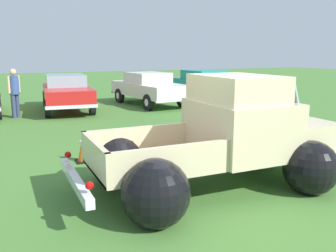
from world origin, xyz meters
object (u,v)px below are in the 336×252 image
at_px(vintage_pickup_truck, 227,143).
at_px(spectator_1, 14,90).
at_px(lane_cone_0, 84,147).
at_px(show_car_3, 206,83).
at_px(spectator_0, 252,103).
at_px(show_car_1, 66,91).
at_px(show_car_2, 149,87).

bearing_deg(vintage_pickup_truck, spectator_1, 108.92).
bearing_deg(lane_cone_0, show_car_3, 46.75).
bearing_deg(spectator_0, show_car_3, -29.26).
relative_size(vintage_pickup_truck, show_car_3, 0.96).
distance_m(show_car_1, spectator_1, 2.22).
bearing_deg(show_car_1, show_car_2, 96.62).
bearing_deg(spectator_1, vintage_pickup_truck, -21.23).
bearing_deg(lane_cone_0, spectator_0, 6.78).
relative_size(show_car_1, spectator_0, 2.86).
height_order(spectator_0, lane_cone_0, spectator_0).
bearing_deg(lane_cone_0, show_car_2, 59.22).
distance_m(spectator_1, lane_cone_0, 6.58).
relative_size(show_car_2, show_car_3, 0.95).
relative_size(show_car_1, show_car_2, 1.03).
height_order(show_car_1, spectator_0, spectator_0).
relative_size(vintage_pickup_truck, lane_cone_0, 7.34).
xyz_separation_m(spectator_0, spectator_1, (-5.87, 5.89, 0.06)).
height_order(show_car_3, spectator_0, spectator_0).
bearing_deg(show_car_1, show_car_3, 102.31).
xyz_separation_m(spectator_1, lane_cone_0, (1.07, -6.46, -0.69)).
xyz_separation_m(show_car_3, spectator_1, (-8.91, -1.88, 0.21)).
xyz_separation_m(show_car_2, spectator_1, (-5.57, -1.09, 0.21)).
bearing_deg(spectator_1, show_car_1, 76.76).
height_order(vintage_pickup_truck, spectator_0, vintage_pickup_truck).
height_order(vintage_pickup_truck, lane_cone_0, vintage_pickup_truck).
xyz_separation_m(show_car_3, lane_cone_0, (-7.84, -8.34, -0.48)).
height_order(vintage_pickup_truck, spectator_1, vintage_pickup_truck).
xyz_separation_m(show_car_2, lane_cone_0, (-4.50, -7.55, -0.47)).
relative_size(show_car_3, lane_cone_0, 7.64).
height_order(show_car_2, spectator_0, spectator_0).
bearing_deg(spectator_1, lane_cone_0, -30.81).
distance_m(show_car_2, spectator_1, 5.68).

